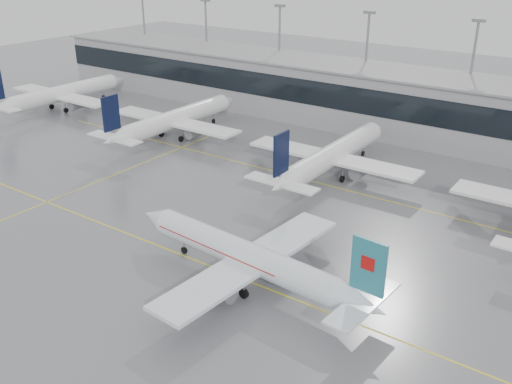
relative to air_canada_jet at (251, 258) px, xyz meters
The scene contains 12 objects.
ground 8.67m from the air_canada_jet, behind, with size 320.00×320.00×0.00m, color slate.
taxi_line_main 8.67m from the air_canada_jet, behind, with size 120.00×0.25×0.01m, color yellow.
taxi_line_north 31.52m from the air_canada_jet, 104.75° to the left, with size 120.00×0.25×0.01m, color yellow.
taxi_line_cross 41.08m from the air_canada_jet, 158.05° to the left, with size 0.25×60.00×0.01m, color yellow.
terminal 62.86m from the air_canada_jet, 97.29° to the left, with size 180.00×15.00×12.00m, color #959498.
terminal_glass 55.48m from the air_canada_jet, 98.29° to the left, with size 180.00×0.20×5.00m, color black.
terminal_roof 63.42m from the air_canada_jet, 97.29° to the left, with size 182.00×16.00×0.40m, color gray.
light_masts 69.48m from the air_canada_jet, 96.66° to the left, with size 156.40×1.00×22.60m.
air_canada_jet is the anchor object (origin of this frame).
parked_jet_a 85.06m from the air_canada_jet, 156.45° to the left, with size 29.64×36.96×11.72m.
parked_jet_b 54.79m from the air_canada_jet, 141.66° to the left, with size 29.64×36.96×11.72m.
parked_jet_c 34.92m from the air_canada_jet, 103.20° to the left, with size 29.64×36.96×11.72m.
Camera 1 is at (40.41, -45.08, 36.13)m, focal length 40.00 mm.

